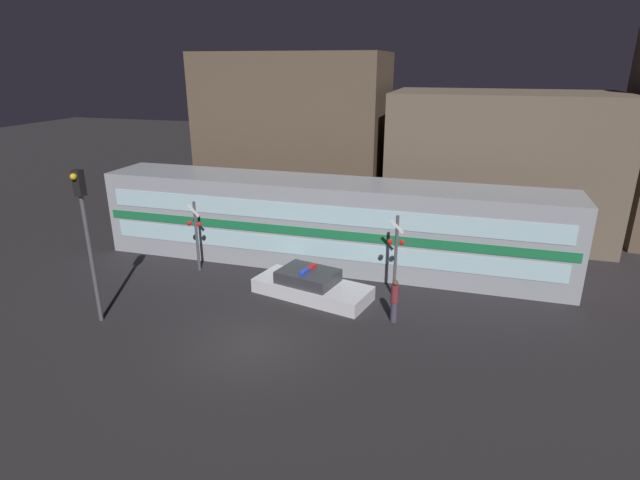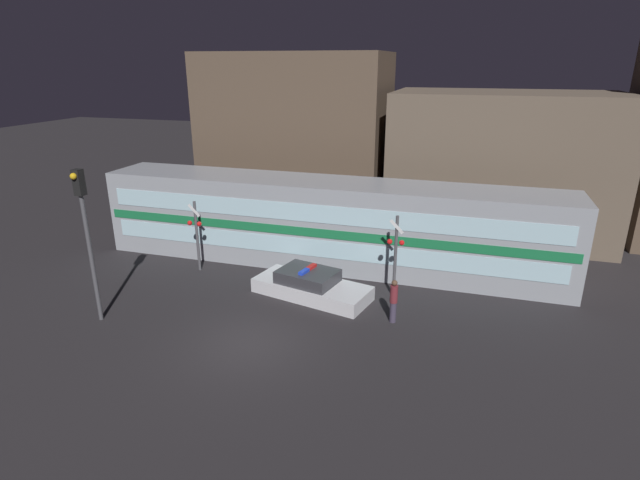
{
  "view_description": "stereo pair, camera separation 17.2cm",
  "coord_description": "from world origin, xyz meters",
  "px_view_note": "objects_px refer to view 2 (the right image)",
  "views": [
    {
      "loc": [
        6.51,
        -13.61,
        9.11
      ],
      "look_at": [
        0.7,
        5.99,
        1.8
      ],
      "focal_mm": 28.0,
      "sensor_mm": 36.0,
      "label": 1
    },
    {
      "loc": [
        6.67,
        -13.57,
        9.11
      ],
      "look_at": [
        0.7,
        5.99,
        1.8
      ],
      "focal_mm": 28.0,
      "sensor_mm": 36.0,
      "label": 2
    }
  ],
  "objects_px": {
    "pedestrian": "(394,301)",
    "crossing_signal_near": "(395,253)",
    "police_car": "(311,286)",
    "train": "(327,223)",
    "traffic_light_corner": "(86,226)"
  },
  "relations": [
    {
      "from": "police_car",
      "to": "pedestrian",
      "type": "bearing_deg",
      "value": -5.76
    },
    {
      "from": "police_car",
      "to": "traffic_light_corner",
      "type": "relative_size",
      "value": 0.9
    },
    {
      "from": "police_car",
      "to": "train",
      "type": "bearing_deg",
      "value": 108.71
    },
    {
      "from": "crossing_signal_near",
      "to": "train",
      "type": "bearing_deg",
      "value": 142.75
    },
    {
      "from": "crossing_signal_near",
      "to": "traffic_light_corner",
      "type": "distance_m",
      "value": 11.53
    },
    {
      "from": "crossing_signal_near",
      "to": "pedestrian",
      "type": "bearing_deg",
      "value": -81.49
    },
    {
      "from": "crossing_signal_near",
      "to": "traffic_light_corner",
      "type": "relative_size",
      "value": 0.61
    },
    {
      "from": "pedestrian",
      "to": "crossing_signal_near",
      "type": "height_order",
      "value": "crossing_signal_near"
    },
    {
      "from": "police_car",
      "to": "crossing_signal_near",
      "type": "relative_size",
      "value": 1.47
    },
    {
      "from": "pedestrian",
      "to": "traffic_light_corner",
      "type": "relative_size",
      "value": 0.3
    },
    {
      "from": "train",
      "to": "crossing_signal_near",
      "type": "xyz_separation_m",
      "value": [
        3.64,
        -2.77,
        -0.05
      ]
    },
    {
      "from": "police_car",
      "to": "crossing_signal_near",
      "type": "bearing_deg",
      "value": 27.43
    },
    {
      "from": "train",
      "to": "traffic_light_corner",
      "type": "xyz_separation_m",
      "value": [
        -6.55,
        -7.85,
        1.69
      ]
    },
    {
      "from": "train",
      "to": "pedestrian",
      "type": "relative_size",
      "value": 12.86
    },
    {
      "from": "train",
      "to": "police_car",
      "type": "height_order",
      "value": "train"
    }
  ]
}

